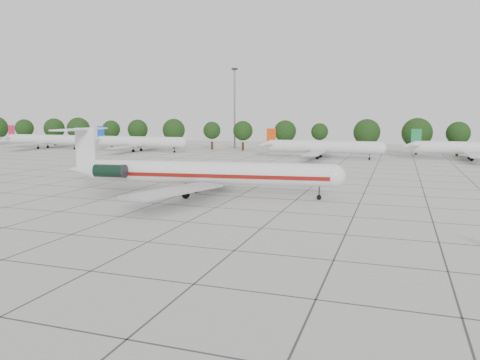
{
  "coord_description": "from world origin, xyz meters",
  "views": [
    {
      "loc": [
        20.29,
        -50.77,
        11.03
      ],
      "look_at": [
        3.15,
        -0.28,
        3.5
      ],
      "focal_mm": 35.0,
      "sensor_mm": 36.0,
      "label": 1
    }
  ],
  "objects_px": {
    "floodlight_mast": "(235,104)",
    "bg_airliner_c": "(322,147)",
    "bg_airliner_d": "(475,148)",
    "bg_airliner_b": "(139,142)",
    "bg_airliner_a": "(45,140)",
    "main_airliner": "(195,172)"
  },
  "relations": [
    {
      "from": "bg_airliner_b",
      "to": "bg_airliner_c",
      "type": "relative_size",
      "value": 1.0
    },
    {
      "from": "floodlight_mast",
      "to": "bg_airliner_c",
      "type": "bearing_deg",
      "value": -38.74
    },
    {
      "from": "main_airliner",
      "to": "bg_airliner_b",
      "type": "bearing_deg",
      "value": 118.54
    },
    {
      "from": "bg_airliner_c",
      "to": "bg_airliner_a",
      "type": "bearing_deg",
      "value": 176.51
    },
    {
      "from": "main_airliner",
      "to": "bg_airliner_a",
      "type": "height_order",
      "value": "main_airliner"
    },
    {
      "from": "bg_airliner_c",
      "to": "bg_airliner_d",
      "type": "bearing_deg",
      "value": 11.06
    },
    {
      "from": "bg_airliner_d",
      "to": "floodlight_mast",
      "type": "relative_size",
      "value": 1.11
    },
    {
      "from": "bg_airliner_a",
      "to": "floodlight_mast",
      "type": "relative_size",
      "value": 1.11
    },
    {
      "from": "bg_airliner_c",
      "to": "bg_airliner_d",
      "type": "distance_m",
      "value": 35.93
    },
    {
      "from": "bg_airliner_b",
      "to": "bg_airliner_c",
      "type": "height_order",
      "value": "same"
    },
    {
      "from": "bg_airliner_a",
      "to": "main_airliner",
      "type": "bearing_deg",
      "value": -38.3
    },
    {
      "from": "bg_airliner_a",
      "to": "bg_airliner_c",
      "type": "relative_size",
      "value": 1.0
    },
    {
      "from": "bg_airliner_b",
      "to": "floodlight_mast",
      "type": "distance_m",
      "value": 32.99
    },
    {
      "from": "main_airliner",
      "to": "bg_airliner_c",
      "type": "bearing_deg",
      "value": 74.57
    },
    {
      "from": "floodlight_mast",
      "to": "main_airliner",
      "type": "bearing_deg",
      "value": -74.11
    },
    {
      "from": "bg_airliner_d",
      "to": "main_airliner",
      "type": "bearing_deg",
      "value": -123.28
    },
    {
      "from": "bg_airliner_a",
      "to": "bg_airliner_d",
      "type": "height_order",
      "value": "same"
    },
    {
      "from": "bg_airliner_d",
      "to": "floodlight_mast",
      "type": "height_order",
      "value": "floodlight_mast"
    },
    {
      "from": "bg_airliner_b",
      "to": "bg_airliner_d",
      "type": "relative_size",
      "value": 1.0
    },
    {
      "from": "floodlight_mast",
      "to": "bg_airliner_a",
      "type": "bearing_deg",
      "value": -160.45
    },
    {
      "from": "main_airliner",
      "to": "floodlight_mast",
      "type": "bearing_deg",
      "value": 98.27
    },
    {
      "from": "main_airliner",
      "to": "bg_airliner_d",
      "type": "xyz_separation_m",
      "value": [
        43.37,
        66.07,
        -0.3
      ]
    }
  ]
}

